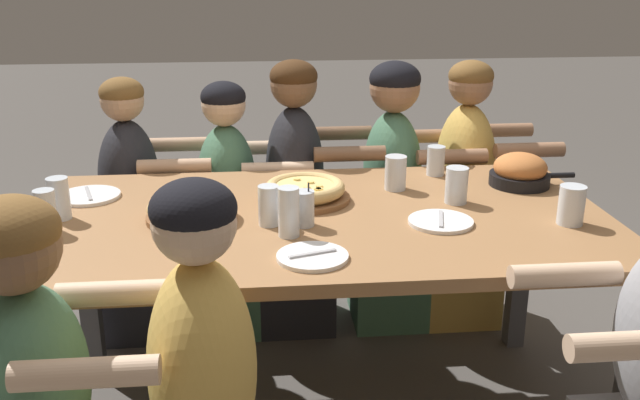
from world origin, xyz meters
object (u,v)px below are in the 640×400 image
skillet_bowl (520,172)px  empty_plate_c (89,196)px  empty_plate_a (441,221)px  drinking_glass_d (571,207)px  pizza_board_second (305,191)px  drinking_glass_b (395,175)px  drinking_glass_e (59,201)px  drinking_glass_a (269,208)px  pizza_board_main (191,210)px  drinking_glass_f (436,161)px  diner_far_left (134,222)px  drinking_glass_c (456,187)px  diner_far_midleft (230,221)px  drinking_glass_g (289,215)px  diner_far_midright (392,205)px  cocktail_glass_blue (304,210)px  empty_plate_b (312,256)px  diner_far_right (463,206)px  drinking_glass_h (46,214)px

skillet_bowl → empty_plate_c: size_ratio=1.46×
empty_plate_a → drinking_glass_d: (0.39, -0.04, 0.05)m
pizza_board_second → drinking_glass_b: drinking_glass_b is taller
drinking_glass_e → pizza_board_second: bearing=7.5°
drinking_glass_a → drinking_glass_b: (0.45, 0.31, -0.00)m
pizza_board_main → empty_plate_c: (-0.37, 0.25, -0.03)m
drinking_glass_f → diner_far_left: diner_far_left is taller
drinking_glass_c → skillet_bowl: bearing=30.4°
drinking_glass_a → diner_far_midleft: 0.88m
drinking_glass_g → diner_far_midleft: size_ratio=0.14×
drinking_glass_e → diner_far_midleft: bearing=54.1°
skillet_bowl → drinking_glass_a: bearing=-160.8°
drinking_glass_e → diner_far_midleft: diner_far_midleft is taller
pizza_board_main → drinking_glass_e: 0.41m
drinking_glass_c → drinking_glass_d: bearing=-37.7°
pizza_board_second → skillet_bowl: skillet_bowl is taller
diner_far_midright → diner_far_left: size_ratio=1.04×
drinking_glass_e → drinking_glass_d: bearing=-7.0°
cocktail_glass_blue → drinking_glass_b: 0.47m
drinking_glass_b → diner_far_left: bearing=154.0°
empty_plate_b → empty_plate_c: 0.92m
drinking_glass_e → diner_far_midright: diner_far_midright is taller
drinking_glass_a → empty_plate_a: bearing=-4.1°
diner_far_right → pizza_board_main: bearing=-56.2°
pizza_board_second → drinking_glass_a: bearing=-120.3°
pizza_board_main → diner_far_right: 1.35m
empty_plate_b → drinking_glass_c: drinking_glass_c is taller
pizza_board_second → drinking_glass_b: bearing=16.2°
drinking_glass_g → diner_far_right: bearing=48.2°
empty_plate_a → skillet_bowl: bearing=42.9°
empty_plate_a → diner_far_midright: bearing=89.0°
empty_plate_b → cocktail_glass_blue: 0.26m
skillet_bowl → empty_plate_b: skillet_bowl is taller
drinking_glass_a → pizza_board_main: bearing=164.9°
skillet_bowl → empty_plate_b: 0.99m
empty_plate_c → diner_far_left: (0.06, 0.48, -0.28)m
cocktail_glass_blue → drinking_glass_f: (0.53, 0.48, 0.01)m
drinking_glass_h → diner_far_left: 0.86m
drinking_glass_e → diner_far_midleft: 0.91m
drinking_glass_b → drinking_glass_c: 0.24m
drinking_glass_b → diner_far_right: 0.70m
cocktail_glass_blue → drinking_glass_e: (-0.75, 0.13, 0.01)m
empty_plate_c → drinking_glass_b: size_ratio=1.77×
drinking_glass_d → drinking_glass_h: bearing=176.9°
skillet_bowl → drinking_glass_d: bearing=-87.7°
pizza_board_main → empty_plate_a: pizza_board_main is taller
pizza_board_second → drinking_glass_d: 0.85m
pizza_board_main → diner_far_midright: 1.10m
diner_far_midright → diner_far_right: diner_far_midright is taller
pizza_board_second → drinking_glass_f: bearing=26.2°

